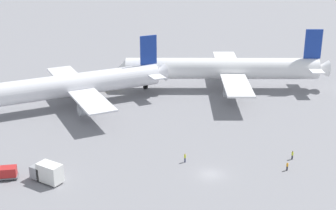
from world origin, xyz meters
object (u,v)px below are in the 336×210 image
object	(u,v)px
airliner_being_pushed	(223,69)
pushback_tug	(100,84)
airliner_at_gate_left	(70,86)
gse_container_dolly_flat	(8,172)
gse_catering_truck_tall	(47,172)
ground_crew_marshaller_foreground	(292,155)
ground_crew_ramp_agent_by_cones	(287,166)
ground_crew_wing_walker_right	(185,158)

from	to	relation	value
airliner_being_pushed	pushback_tug	distance (m)	33.21
airliner_at_gate_left	gse_container_dolly_flat	xyz separation A→B (m)	(-13.52, -33.36, -4.15)
gse_catering_truck_tall	ground_crew_marshaller_foreground	world-z (taller)	gse_catering_truck_tall
gse_catering_truck_tall	ground_crew_ramp_agent_by_cones	world-z (taller)	gse_catering_truck_tall
ground_crew_ramp_agent_by_cones	ground_crew_wing_walker_right	xyz separation A→B (m)	(-16.69, 7.86, 0.08)
airliner_being_pushed	gse_catering_truck_tall	distance (m)	61.51
gse_catering_truck_tall	ground_crew_ramp_agent_by_cones	xyz separation A→B (m)	(41.51, -7.03, -0.93)
pushback_tug	airliner_at_gate_left	bearing A→B (deg)	-125.23
ground_crew_marshaller_foreground	ground_crew_ramp_agent_by_cones	size ratio (longest dim) A/B	1.06
airliner_at_gate_left	airliner_being_pushed	world-z (taller)	airliner_being_pushed
gse_container_dolly_flat	ground_crew_marshaller_foreground	distance (m)	51.40
gse_catering_truck_tall	ground_crew_ramp_agent_by_cones	distance (m)	42.11
airliner_being_pushed	ground_crew_wing_walker_right	distance (m)	44.75
gse_catering_truck_tall	ground_crew_wing_walker_right	distance (m)	24.84
airliner_at_gate_left	pushback_tug	world-z (taller)	airliner_at_gate_left
pushback_tug	ground_crew_ramp_agent_by_cones	xyz separation A→B (m)	(26.09, -55.11, -0.41)
ground_crew_ramp_agent_by_cones	ground_crew_wing_walker_right	distance (m)	18.45
ground_crew_marshaller_foreground	ground_crew_wing_walker_right	size ratio (longest dim) A/B	0.97
airliner_being_pushed	ground_crew_marshaller_foreground	xyz separation A→B (m)	(-2.58, -42.60, -4.73)
gse_container_dolly_flat	ground_crew_wing_walker_right	world-z (taller)	gse_container_dolly_flat
airliner_at_gate_left	ground_crew_wing_walker_right	size ratio (longest dim) A/B	29.03
gse_container_dolly_flat	ground_crew_marshaller_foreground	bearing A→B (deg)	-6.89
airliner_at_gate_left	ground_crew_wing_walker_right	bearing A→B (deg)	-63.37
airliner_at_gate_left	ground_crew_marshaller_foreground	xyz separation A→B (m)	(37.51, -39.52, -4.44)
pushback_tug	gse_container_dolly_flat	size ratio (longest dim) A/B	2.85
airliner_being_pushed	pushback_tug	bearing A→B (deg)	164.56
airliner_being_pushed	ground_crew_ramp_agent_by_cones	bearing A→B (deg)	-96.93
pushback_tug	ground_crew_ramp_agent_by_cones	bearing A→B (deg)	-64.67
gse_catering_truck_tall	gse_container_dolly_flat	xyz separation A→B (m)	(-6.46, 2.88, -0.58)
ground_crew_marshaller_foreground	ground_crew_wing_walker_right	distance (m)	20.18
airliner_being_pushed	gse_catering_truck_tall	size ratio (longest dim) A/B	9.32
pushback_tug	ground_crew_marshaller_foreground	bearing A→B (deg)	-60.42
airliner_at_gate_left	airliner_being_pushed	bearing A→B (deg)	4.39
gse_container_dolly_flat	ground_crew_ramp_agent_by_cones	distance (m)	48.99
pushback_tug	ground_crew_marshaller_foreground	world-z (taller)	pushback_tug
gse_catering_truck_tall	pushback_tug	bearing A→B (deg)	72.22
ground_crew_marshaller_foreground	ground_crew_ramp_agent_by_cones	bearing A→B (deg)	-129.21
ground_crew_marshaller_foreground	gse_catering_truck_tall	bearing A→B (deg)	175.79
airliner_being_pushed	gse_container_dolly_flat	bearing A→B (deg)	-145.79
airliner_being_pushed	ground_crew_ramp_agent_by_cones	size ratio (longest dim) A/B	34.41
airliner_at_gate_left	ground_crew_ramp_agent_by_cones	bearing A→B (deg)	-51.47
ground_crew_wing_walker_right	gse_container_dolly_flat	bearing A→B (deg)	176.24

